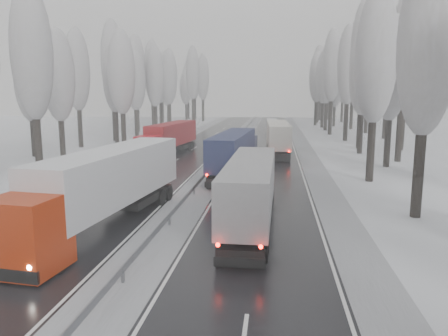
% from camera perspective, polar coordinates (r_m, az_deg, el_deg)
% --- Properties ---
extents(ground, '(260.00, 260.00, 0.00)m').
position_cam_1_polar(ground, '(15.78, -18.23, -20.15)').
color(ground, silver).
rests_on(ground, ground).
extents(carriageway_right, '(7.50, 200.00, 0.03)m').
position_cam_1_polar(carriageway_right, '(43.02, 5.46, -0.63)').
color(carriageway_right, black).
rests_on(carriageway_right, ground).
extents(carriageway_left, '(7.50, 200.00, 0.03)m').
position_cam_1_polar(carriageway_left, '(44.49, -8.19, -0.34)').
color(carriageway_left, black).
rests_on(carriageway_left, ground).
extents(median_slush, '(3.00, 200.00, 0.04)m').
position_cam_1_polar(median_slush, '(43.45, -1.48, -0.48)').
color(median_slush, '#ACAEB4').
rests_on(median_slush, ground).
extents(shoulder_right, '(2.40, 200.00, 0.04)m').
position_cam_1_polar(shoulder_right, '(43.21, 12.03, -0.75)').
color(shoulder_right, '#ACAEB4').
rests_on(shoulder_right, ground).
extents(shoulder_left, '(2.40, 200.00, 0.04)m').
position_cam_1_polar(shoulder_left, '(46.00, -14.16, -0.20)').
color(shoulder_left, '#ACAEB4').
rests_on(shoulder_left, ground).
extents(median_guardrail, '(0.12, 200.00, 0.76)m').
position_cam_1_polar(median_guardrail, '(43.33, -1.49, 0.27)').
color(median_guardrail, slate).
rests_on(median_guardrail, ground).
extents(tree_16, '(3.60, 3.60, 16.53)m').
position_cam_1_polar(tree_16, '(29.51, 25.13, 14.55)').
color(tree_16, black).
rests_on(tree_16, ground).
extents(tree_18, '(3.60, 3.60, 16.58)m').
position_cam_1_polar(tree_18, '(40.34, 19.25, 13.44)').
color(tree_18, black).
rests_on(tree_18, ground).
extents(tree_19, '(3.60, 3.60, 14.57)m').
position_cam_1_polar(tree_19, '(45.55, 24.97, 10.98)').
color(tree_19, black).
rests_on(tree_19, ground).
extents(tree_20, '(3.60, 3.60, 15.71)m').
position_cam_1_polar(tree_20, '(48.98, 21.11, 11.93)').
color(tree_20, black).
rests_on(tree_20, ground).
extents(tree_21, '(3.60, 3.60, 18.62)m').
position_cam_1_polar(tree_21, '(53.52, 22.54, 13.60)').
color(tree_21, black).
rests_on(tree_21, ground).
extents(tree_22, '(3.60, 3.60, 15.86)m').
position_cam_1_polar(tree_22, '(58.99, 17.75, 11.74)').
color(tree_22, black).
rests_on(tree_22, ground).
extents(tree_23, '(3.60, 3.60, 13.55)m').
position_cam_1_polar(tree_23, '(64.27, 22.59, 9.94)').
color(tree_23, black).
rests_on(tree_23, ground).
extents(tree_24, '(3.60, 3.60, 20.49)m').
position_cam_1_polar(tree_24, '(64.65, 17.75, 14.14)').
color(tree_24, black).
rests_on(tree_24, ground).
extents(tree_25, '(3.60, 3.60, 19.44)m').
position_cam_1_polar(tree_25, '(70.05, 22.80, 12.93)').
color(tree_25, black).
rests_on(tree_25, ground).
extents(tree_26, '(3.60, 3.60, 18.78)m').
position_cam_1_polar(tree_26, '(74.60, 15.94, 12.75)').
color(tree_26, black).
rests_on(tree_26, ground).
extents(tree_27, '(3.60, 3.60, 17.62)m').
position_cam_1_polar(tree_27, '(79.87, 20.63, 11.75)').
color(tree_27, black).
rests_on(tree_27, ground).
extents(tree_28, '(3.60, 3.60, 19.62)m').
position_cam_1_polar(tree_28, '(85.03, 13.97, 12.78)').
color(tree_28, black).
rests_on(tree_28, ground).
extents(tree_29, '(3.60, 3.60, 18.11)m').
position_cam_1_polar(tree_29, '(90.09, 18.38, 11.78)').
color(tree_29, black).
rests_on(tree_29, ground).
extents(tree_30, '(3.60, 3.60, 17.86)m').
position_cam_1_polar(tree_30, '(94.67, 13.34, 11.79)').
color(tree_30, black).
rests_on(tree_30, ground).
extents(tree_31, '(3.60, 3.60, 18.58)m').
position_cam_1_polar(tree_31, '(99.46, 16.54, 11.80)').
color(tree_31, black).
rests_on(tree_31, ground).
extents(tree_32, '(3.60, 3.60, 17.33)m').
position_cam_1_polar(tree_32, '(102.13, 12.89, 11.45)').
color(tree_32, black).
rests_on(tree_32, ground).
extents(tree_33, '(3.60, 3.60, 14.33)m').
position_cam_1_polar(tree_33, '(106.42, 14.33, 10.28)').
color(tree_33, black).
rests_on(tree_33, ground).
extents(tree_34, '(3.60, 3.60, 17.63)m').
position_cam_1_polar(tree_34, '(109.12, 12.02, 11.46)').
color(tree_34, black).
rests_on(tree_34, ground).
extents(tree_35, '(3.60, 3.60, 18.25)m').
position_cam_1_polar(tree_35, '(114.26, 16.54, 11.38)').
color(tree_35, black).
rests_on(tree_35, ground).
extents(tree_36, '(3.60, 3.60, 20.23)m').
position_cam_1_polar(tree_36, '(119.09, 12.25, 12.08)').
color(tree_36, black).
rests_on(tree_36, ground).
extents(tree_37, '(3.60, 3.60, 16.37)m').
position_cam_1_polar(tree_37, '(123.81, 15.31, 10.73)').
color(tree_37, black).
rests_on(tree_37, ground).
extents(tree_38, '(3.60, 3.60, 17.97)m').
position_cam_1_polar(tree_38, '(129.71, 12.54, 11.23)').
color(tree_38, black).
rests_on(tree_38, ground).
extents(tree_39, '(3.60, 3.60, 16.19)m').
position_cam_1_polar(tree_39, '(133.96, 13.57, 10.65)').
color(tree_39, black).
rests_on(tree_39, ground).
extents(tree_58, '(3.60, 3.60, 17.21)m').
position_cam_1_polar(tree_58, '(42.69, -23.84, 13.47)').
color(tree_58, black).
rests_on(tree_58, ground).
extents(tree_60, '(3.60, 3.60, 14.84)m').
position_cam_1_polar(tree_60, '(52.31, -20.84, 11.16)').
color(tree_60, black).
rests_on(tree_60, ground).
extents(tree_61, '(3.60, 3.60, 13.95)m').
position_cam_1_polar(tree_61, '(58.58, -24.07, 10.18)').
color(tree_61, black).
rests_on(tree_61, ground).
extents(tree_62, '(3.60, 3.60, 16.04)m').
position_cam_1_polar(tree_62, '(59.58, -13.26, 12.02)').
color(tree_62, black).
rests_on(tree_62, ground).
extents(tree_63, '(3.60, 3.60, 16.88)m').
position_cam_1_polar(tree_63, '(66.31, -18.65, 11.99)').
color(tree_63, black).
rests_on(tree_63, ground).
extents(tree_64, '(3.60, 3.60, 15.42)m').
position_cam_1_polar(tree_64, '(69.48, -14.10, 11.30)').
color(tree_64, black).
rests_on(tree_64, ground).
extents(tree_65, '(3.60, 3.60, 19.48)m').
position_cam_1_polar(tree_65, '(73.98, -14.40, 13.19)').
color(tree_65, black).
rests_on(tree_65, ground).
extents(tree_66, '(3.60, 3.60, 15.23)m').
position_cam_1_polar(tree_66, '(78.54, -11.50, 11.10)').
color(tree_66, black).
rests_on(tree_66, ground).
extents(tree_67, '(3.60, 3.60, 17.09)m').
position_cam_1_polar(tree_67, '(82.81, -11.59, 11.84)').
color(tree_67, black).
rests_on(tree_67, ground).
extents(tree_68, '(3.60, 3.60, 16.65)m').
position_cam_1_polar(tree_68, '(84.58, -9.04, 11.68)').
color(tree_68, black).
rests_on(tree_68, ground).
extents(tree_69, '(3.60, 3.60, 19.35)m').
position_cam_1_polar(tree_69, '(89.88, -11.41, 12.58)').
color(tree_69, black).
rests_on(tree_69, ground).
extents(tree_70, '(3.60, 3.60, 17.09)m').
position_cam_1_polar(tree_70, '(94.27, -7.20, 11.68)').
color(tree_70, black).
rests_on(tree_70, ground).
extents(tree_71, '(3.60, 3.60, 19.61)m').
position_cam_1_polar(tree_71, '(99.42, -9.39, 12.45)').
color(tree_71, black).
rests_on(tree_71, ground).
extents(tree_72, '(3.60, 3.60, 15.11)m').
position_cam_1_polar(tree_72, '(103.93, -7.35, 10.79)').
color(tree_72, black).
rests_on(tree_72, ground).
extents(tree_73, '(3.60, 3.60, 17.22)m').
position_cam_1_polar(tree_73, '(108.56, -8.36, 11.44)').
color(tree_73, black).
rests_on(tree_73, ground).
extents(tree_74, '(3.60, 3.60, 19.68)m').
position_cam_1_polar(tree_74, '(113.74, -4.11, 12.22)').
color(tree_74, black).
rests_on(tree_74, ground).
extents(tree_75, '(3.60, 3.60, 18.60)m').
position_cam_1_polar(tree_75, '(119.63, -8.13, 11.70)').
color(tree_75, black).
rests_on(tree_75, ground).
extents(tree_76, '(3.60, 3.60, 18.55)m').
position_cam_1_polar(tree_76, '(122.77, -2.79, 11.71)').
color(tree_76, black).
rests_on(tree_76, ground).
extents(tree_77, '(3.60, 3.60, 14.32)m').
position_cam_1_polar(tree_77, '(127.67, -5.01, 10.40)').
color(tree_77, black).
rests_on(tree_77, ground).
extents(tree_78, '(3.60, 3.60, 19.55)m').
position_cam_1_polar(tree_78, '(129.89, -3.87, 11.88)').
color(tree_78, black).
rests_on(tree_78, ground).
extents(tree_79, '(3.60, 3.60, 17.07)m').
position_cam_1_polar(tree_79, '(134.29, -4.73, 11.12)').
color(tree_79, black).
rests_on(tree_79, ground).
extents(truck_grey_tarp, '(2.66, 15.55, 3.98)m').
position_cam_1_polar(truck_grey_tarp, '(26.06, 3.65, -2.27)').
color(truck_grey_tarp, '#4B4C50').
rests_on(truck_grey_tarp, ground).
extents(truck_blue_box, '(3.65, 16.02, 4.08)m').
position_cam_1_polar(truck_blue_box, '(41.73, 1.41, 2.37)').
color(truck_blue_box, '#1C2546').
rests_on(truck_blue_box, ground).
extents(truck_cream_box, '(3.18, 15.98, 4.08)m').
position_cam_1_polar(truck_cream_box, '(56.43, 7.00, 4.23)').
color(truck_cream_box, '#9D998B').
rests_on(truck_cream_box, ground).
extents(box_truck_distant, '(2.16, 6.92, 2.58)m').
position_cam_1_polar(box_truck_distant, '(90.09, 6.26, 5.61)').
color(box_truck_distant, '#B9BBC1').
rests_on(box_truck_distant, ground).
extents(truck_red_white, '(4.74, 17.57, 4.47)m').
position_cam_1_polar(truck_red_white, '(25.92, -15.29, -2.02)').
color(truck_red_white, '#A22709').
rests_on(truck_red_white, ground).
extents(truck_red_red, '(4.19, 15.68, 3.99)m').
position_cam_1_polar(truck_red_red, '(55.32, -7.16, 4.07)').
color(truck_red_red, red).
rests_on(truck_red_red, ground).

